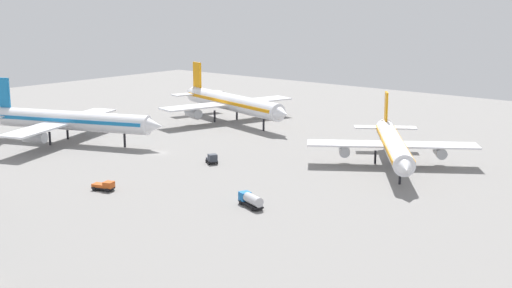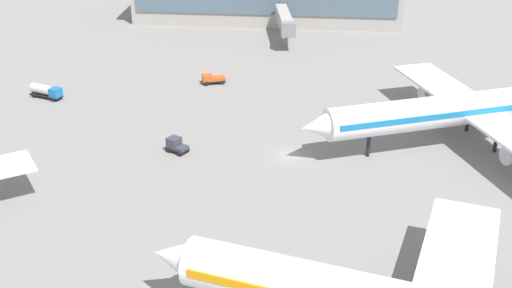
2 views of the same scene
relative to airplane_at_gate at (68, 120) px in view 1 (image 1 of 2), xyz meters
name	(u,v)px [view 1 (image 1 of 2)]	position (x,y,z in m)	size (l,w,h in m)	color
ground	(160,153)	(27.59, 7.37, -6.07)	(288.00, 288.00, 0.00)	gray
airplane_at_gate	(68,120)	(0.00, 0.00, 0.00)	(52.47, 43.31, 16.69)	white
airplane_taxiing	(231,102)	(12.59, 50.66, 0.15)	(55.30, 45.17, 17.09)	white
airplane_distant	(393,144)	(78.93, 31.60, -0.70)	(35.47, 42.01, 14.77)	white
baggage_tug	(212,159)	(45.26, 7.60, -4.91)	(3.73, 3.40, 2.30)	black
pushback_tractor	(104,186)	(44.30, -22.56, -5.10)	(4.78, 3.33, 1.90)	black
fuel_truck	(251,200)	(73.81, -12.12, -4.68)	(6.57, 3.97, 2.50)	black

